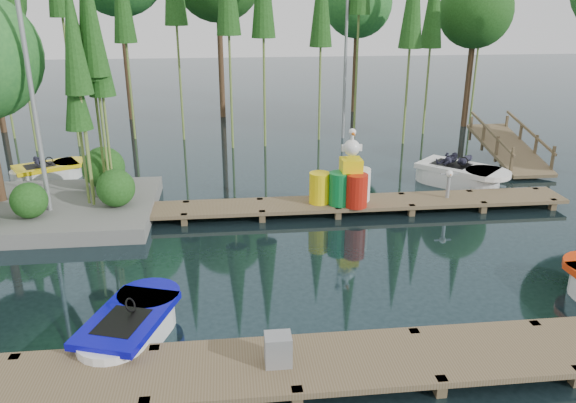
{
  "coord_description": "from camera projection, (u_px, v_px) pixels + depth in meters",
  "views": [
    {
      "loc": [
        -0.87,
        -11.7,
        5.59
      ],
      "look_at": [
        0.5,
        0.5,
        1.1
      ],
      "focal_mm": 35.0,
      "sensor_mm": 36.0,
      "label": 1
    }
  ],
  "objects": [
    {
      "name": "ground_plane",
      "position": [
        269.0,
        254.0,
        12.93
      ],
      "size": [
        90.0,
        90.0,
        0.0
      ],
      "primitive_type": "plane",
      "color": "#1E3137"
    },
    {
      "name": "near_dock",
      "position": [
        292.0,
        366.0,
        8.65
      ],
      "size": [
        18.0,
        1.5,
        0.5
      ],
      "color": "brown",
      "rests_on": "ground"
    },
    {
      "name": "far_dock",
      "position": [
        298.0,
        206.0,
        15.29
      ],
      "size": [
        15.0,
        1.2,
        0.5
      ],
      "color": "brown",
      "rests_on": "ground"
    },
    {
      "name": "island",
      "position": [
        10.0,
        97.0,
        14.25
      ],
      "size": [
        6.2,
        4.2,
        6.75
      ],
      "color": "slate",
      "rests_on": "ground"
    },
    {
      "name": "lamp_island",
      "position": [
        26.0,
        57.0,
        13.23
      ],
      "size": [
        0.3,
        0.3,
        7.25
      ],
      "color": "gray",
      "rests_on": "ground"
    },
    {
      "name": "lamp_rear",
      "position": [
        346.0,
        33.0,
        22.15
      ],
      "size": [
        0.3,
        0.3,
        7.25
      ],
      "color": "gray",
      "rests_on": "ground"
    },
    {
      "name": "ramp",
      "position": [
        509.0,
        148.0,
        19.74
      ],
      "size": [
        1.5,
        3.94,
        1.49
      ],
      "color": "brown",
      "rests_on": "ground"
    },
    {
      "name": "boat_blue",
      "position": [
        130.0,
        328.0,
        9.61
      ],
      "size": [
        1.87,
        2.73,
        0.84
      ],
      "rotation": [
        0.0,
        0.0,
        -0.33
      ],
      "color": "white",
      "rests_on": "ground"
    },
    {
      "name": "boat_yellow_far",
      "position": [
        48.0,
        172.0,
        18.13
      ],
      "size": [
        2.66,
        2.13,
        1.22
      ],
      "rotation": [
        0.0,
        0.0,
        0.15
      ],
      "color": "white",
      "rests_on": "ground"
    },
    {
      "name": "boat_white_far",
      "position": [
        459.0,
        175.0,
        17.64
      ],
      "size": [
        3.03,
        3.08,
        1.41
      ],
      "rotation": [
        0.0,
        0.0,
        -0.11
      ],
      "color": "white",
      "rests_on": "ground"
    },
    {
      "name": "utility_cabinet",
      "position": [
        278.0,
        349.0,
        8.52
      ],
      "size": [
        0.41,
        0.34,
        0.5
      ],
      "primitive_type": "cube",
      "color": "gray",
      "rests_on": "near_dock"
    },
    {
      "name": "yellow_barrel",
      "position": [
        319.0,
        188.0,
        15.18
      ],
      "size": [
        0.56,
        0.56,
        0.85
      ],
      "primitive_type": "cylinder",
      "color": "yellow",
      "rests_on": "far_dock"
    },
    {
      "name": "drum_cluster",
      "position": [
        352.0,
        182.0,
        15.06
      ],
      "size": [
        1.2,
        1.1,
        2.06
      ],
      "color": "#0D7632",
      "rests_on": "far_dock"
    },
    {
      "name": "seagull_post",
      "position": [
        449.0,
        179.0,
        15.52
      ],
      "size": [
        0.5,
        0.27,
        0.8
      ],
      "color": "gray",
      "rests_on": "far_dock"
    }
  ]
}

